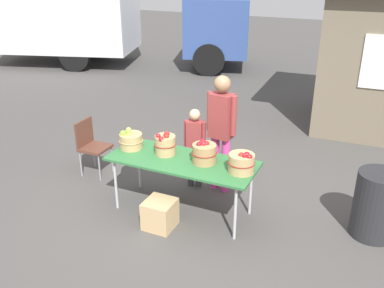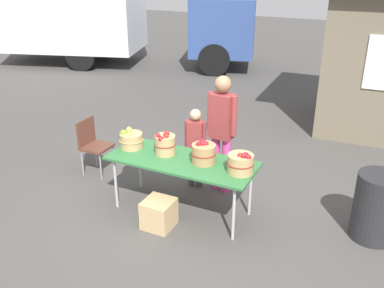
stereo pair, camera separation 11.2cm
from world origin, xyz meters
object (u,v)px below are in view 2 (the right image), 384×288
Objects in this scene: apple_basket_red_1 at (203,153)px; trash_barrel at (376,207)px; vendor_adult at (222,126)px; market_table at (182,163)px; child_customer at (195,142)px; folding_chair at (93,142)px; box_truck at (105,15)px; produce_crate at (159,214)px; apple_basket_red_0 at (165,144)px; apple_basket_red_2 at (241,163)px; apple_basket_green_0 at (131,139)px.

apple_basket_red_1 is 2.14m from trash_barrel.
market_table is at bearing 81.05° from vendor_adult.
child_customer is 1.39× the size of folding_chair.
child_customer is 2.47m from trash_barrel.
box_truck is at bearing -34.56° from vendor_adult.
folding_chair is at bearing 152.71° from produce_crate.
vendor_adult is at bearing -60.43° from box_truck.
child_customer is (0.14, 0.62, -0.19)m from apple_basket_red_0.
market_table is 2.21× the size of folding_chair.
produce_crate is at bearing -126.91° from apple_basket_red_1.
apple_basket_red_2 is at bearing -6.60° from apple_basket_red_1.
produce_crate is (-0.10, -0.44, -0.52)m from market_table.
market_table is at bearing -64.95° from box_truck.
apple_basket_red_1 is 0.04× the size of box_truck.
apple_basket_green_0 is 3.16m from trash_barrel.
apple_basket_red_1 reaches higher than trash_barrel.
child_customer is at bearing 44.19° from apple_basket_green_0.
vendor_adult is at bearing 34.13° from apple_basket_green_0.
apple_basket_red_1 reaches higher than apple_basket_green_0.
vendor_adult is 1.96× the size of folding_chair.
apple_basket_red_1 is 0.19× the size of vendor_adult.
apple_basket_green_0 reaches higher than trash_barrel.
apple_basket_red_2 reaches higher than apple_basket_green_0.
folding_chair is (-1.98, -0.34, -0.49)m from vendor_adult.
apple_basket_red_1 is 0.37× the size of folding_chair.
trash_barrel is at bearing 21.04° from produce_crate.
apple_basket_red_1 is at bearing 53.09° from produce_crate.
folding_chair is (-1.74, 0.40, -0.20)m from market_table.
apple_basket_red_2 is 0.04× the size of box_truck.
child_customer is 0.15× the size of box_truck.
box_truck reaches higher than apple_basket_red_0.
folding_chair is (-0.95, 0.36, -0.36)m from apple_basket_green_0.
trash_barrel is (2.59, 0.42, -0.48)m from apple_basket_red_0.
apple_basket_green_0 is 8.38m from box_truck.
apple_basket_green_0 is at bearing 178.06° from apple_basket_red_2.
child_customer is (-0.37, -0.06, -0.29)m from vendor_adult.
apple_basket_red_1 is 0.27× the size of child_customer.
apple_basket_red_2 is at bearing -1.94° from apple_basket_green_0.
child_customer is 1.44× the size of trash_barrel.
vendor_adult reaches higher than apple_basket_red_2.
vendor_adult is at bearing 72.27° from market_table.
apple_basket_red_0 is 0.85m from vendor_adult.
apple_basket_red_0 is 0.55m from apple_basket_red_1.
market_table is at bearing -168.18° from trash_barrel.
apple_basket_red_1 is (0.55, -0.01, -0.01)m from apple_basket_red_0.
apple_basket_green_0 is 0.92m from child_customer.
box_truck is (-6.76, 6.60, 0.61)m from apple_basket_red_2.
apple_basket_red_1 is 0.97× the size of apple_basket_red_2.
market_table reaches higher than produce_crate.
apple_basket_red_2 is 1.67m from trash_barrel.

